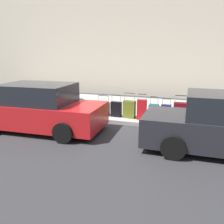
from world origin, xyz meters
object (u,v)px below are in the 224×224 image
suitcase_black_7 (116,109)px  suitcase_teal_11 (68,105)px  suitcase_silver_8 (104,109)px  suitcase_black_0 (213,117)px  parked_car_red_1 (39,109)px  suitcase_teal_4 (154,112)px  suitcase_olive_6 (129,109)px  suitcase_silver_1 (196,113)px  suitcase_maroon_2 (180,112)px  suitcase_navy_10 (78,106)px  bollard_post (37,103)px  suitcase_navy_3 (166,113)px  suitcase_red_5 (142,110)px  fire_hydrant (48,102)px  suitcase_maroon_9 (90,108)px

suitcase_black_7 → suitcase_teal_11: 2.23m
suitcase_silver_8 → suitcase_black_7: bearing=178.1°
suitcase_black_0 → parked_car_red_1: (5.75, 2.06, 0.30)m
suitcase_black_7 → suitcase_silver_8: size_ratio=1.08×
suitcase_teal_4 → suitcase_olive_6: (0.96, -0.04, 0.03)m
suitcase_silver_1 → suitcase_silver_8: (3.58, 0.00, -0.11)m
suitcase_maroon_2 → suitcase_navy_10: suitcase_maroon_2 is taller
bollard_post → parked_car_red_1: 2.44m
suitcase_black_0 → suitcase_olive_6: size_ratio=0.68×
suitcase_teal_4 → parked_car_red_1: bearing=28.5°
suitcase_teal_11 → suitcase_black_7: bearing=178.5°
suitcase_silver_1 → suitcase_navy_10: 4.74m
suitcase_maroon_2 → suitcase_navy_3: size_ratio=1.18×
suitcase_silver_1 → suitcase_red_5: suitcase_silver_1 is taller
suitcase_navy_10 → suitcase_black_7: bearing=178.4°
suitcase_silver_1 → suitcase_teal_4: 1.53m
suitcase_navy_3 → suitcase_silver_8: suitcase_navy_3 is taller
suitcase_maroon_2 → suitcase_silver_8: suitcase_maroon_2 is taller
suitcase_black_0 → parked_car_red_1: size_ratio=0.15×
suitcase_teal_4 → fire_hydrant: size_ratio=1.31×
suitcase_silver_1 → suitcase_black_0: bearing=178.9°
suitcase_olive_6 → suitcase_silver_8: bearing=-1.6°
suitcase_silver_1 → suitcase_teal_4: size_ratio=1.19×
suitcase_teal_4 → bollard_post: size_ratio=1.32×
suitcase_olive_6 → suitcase_navy_10: bearing=-1.5°
suitcase_silver_1 → suitcase_red_5: 1.97m
suitcase_silver_8 → parked_car_red_1: 2.64m
suitcase_navy_3 → fire_hydrant: 5.12m
suitcase_teal_4 → suitcase_silver_8: bearing=-2.1°
suitcase_black_0 → suitcase_teal_4: 2.08m
suitcase_maroon_9 → fire_hydrant: (2.04, -0.06, 0.11)m
suitcase_black_0 → suitcase_maroon_9: size_ratio=1.18×
suitcase_navy_3 → parked_car_red_1: size_ratio=0.19×
suitcase_red_5 → suitcase_black_7: 1.06m
suitcase_silver_8 → fire_hydrant: bearing=0.3°
suitcase_navy_10 → fire_hydrant: 1.46m
suitcase_red_5 → bollard_post: 4.73m
suitcase_black_0 → suitcase_olive_6: (3.05, 0.03, 0.03)m
suitcase_black_0 → suitcase_maroon_2: (1.13, -0.05, 0.05)m
suitcase_maroon_2 → suitcase_navy_10: (4.17, 0.02, -0.07)m
suitcase_black_7 → fire_hydrant: bearing=-0.1°
suitcase_red_5 → fire_hydrant: suitcase_red_5 is taller
suitcase_silver_8 → parked_car_red_1: size_ratio=0.18×
suitcase_navy_3 → suitcase_red_5: 0.91m
suitcase_maroon_9 → parked_car_red_1: 2.28m
suitcase_red_5 → suitcase_teal_11: suitcase_red_5 is taller
suitcase_olive_6 → suitcase_teal_11: suitcase_olive_6 is taller
suitcase_black_0 → suitcase_silver_1: 0.56m
suitcase_red_5 → suitcase_teal_11: (3.28, -0.13, -0.09)m
suitcase_teal_11 → parked_car_red_1: (-0.06, 2.11, 0.32)m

